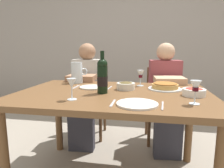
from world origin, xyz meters
TOP-DOWN VIEW (x-y plane):
  - back_wall at (0.00, 2.33)m, footprint 8.00×0.10m
  - dining_table at (0.00, 0.00)m, footprint 1.50×1.00m
  - wine_bottle at (-0.07, -0.05)m, footprint 0.08×0.08m
  - water_pitcher at (-0.43, 0.37)m, footprint 0.16×0.11m
  - baked_tart at (0.41, 0.19)m, footprint 0.28×0.28m
  - salad_bowl at (0.59, -0.01)m, footprint 0.16×0.16m
  - olive_bowl at (0.09, 0.13)m, footprint 0.15×0.15m
  - wine_glass_left_diner at (0.20, 0.31)m, footprint 0.06×0.06m
  - wine_glass_right_diner at (0.55, -0.24)m, footprint 0.07×0.07m
  - wine_glass_centre at (-0.23, -0.28)m, footprint 0.06×0.06m
  - dinner_plate_left_setting at (-0.21, 0.15)m, footprint 0.22×0.22m
  - dinner_plate_right_setting at (0.21, -0.32)m, footprint 0.25×0.25m
  - fork_left_setting at (-0.36, 0.15)m, footprint 0.01×0.16m
  - knife_left_setting at (-0.06, 0.15)m, footprint 0.02×0.18m
  - knife_right_setting at (0.36, -0.32)m, footprint 0.03×0.18m
  - spoon_right_setting at (0.06, -0.32)m, footprint 0.01×0.16m
  - chair_left at (-0.46, 0.92)m, footprint 0.43×0.43m
  - diner_left at (-0.44, 0.68)m, footprint 0.35×0.52m
  - chair_right at (0.44, 0.91)m, footprint 0.43×0.43m
  - diner_right at (0.46, 0.68)m, footprint 0.36×0.53m

SIDE VIEW (x-z plane):
  - chair_left at x=-0.46m, z-range 0.06..0.93m
  - chair_right at x=0.44m, z-range 0.06..0.93m
  - diner_left at x=-0.44m, z-range 0.04..1.20m
  - diner_right at x=0.46m, z-range 0.04..1.20m
  - dining_table at x=0.00m, z-range 0.29..1.05m
  - fork_left_setting at x=-0.36m, z-range 0.76..0.76m
  - knife_left_setting at x=-0.06m, z-range 0.76..0.76m
  - knife_right_setting at x=0.36m, z-range 0.76..0.76m
  - spoon_right_setting at x=0.06m, z-range 0.76..0.76m
  - dinner_plate_left_setting at x=-0.21m, z-range 0.76..0.77m
  - dinner_plate_right_setting at x=0.21m, z-range 0.76..0.77m
  - baked_tart at x=0.41m, z-range 0.76..0.82m
  - salad_bowl at x=0.59m, z-range 0.76..0.82m
  - olive_bowl at x=0.09m, z-range 0.76..0.83m
  - water_pitcher at x=-0.43m, z-range 0.75..0.95m
  - wine_glass_left_diner at x=0.20m, z-range 0.79..0.93m
  - wine_glass_centre at x=-0.23m, z-range 0.79..0.94m
  - wine_glass_right_diner at x=0.55m, z-range 0.79..0.94m
  - wine_bottle at x=-0.07m, z-range 0.73..1.05m
  - back_wall at x=0.00m, z-range 0.00..2.80m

